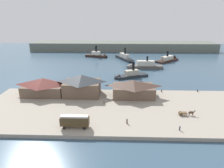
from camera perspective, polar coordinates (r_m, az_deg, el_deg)
name	(u,v)px	position (r m, az deg, el deg)	size (l,w,h in m)	color
ground_plane	(128,89)	(92.57, 4.68, -1.57)	(320.00, 320.00, 0.00)	#385166
quay_promenade	(131,109)	(72.23, 5.47, -7.42)	(110.00, 36.00, 1.20)	#9E9384
seawall_edge	(128,91)	(89.04, 4.79, -2.11)	(110.00, 0.80, 1.00)	gray
ferry_shed_west_terminal	(44,86)	(86.98, -19.44, -0.64)	(17.21, 10.30, 7.28)	brown
ferry_shed_east_terminal	(82,85)	(82.33, -8.80, -0.23)	(15.13, 11.08, 8.90)	brown
ferry_shed_customs_shed	(133,88)	(80.91, 6.34, -1.31)	(17.19, 10.61, 6.72)	brown
street_tram	(75,121)	(59.96, -10.90, -10.51)	(8.58, 2.48, 4.02)	#4C381E
horse_cart	(186,113)	(70.86, 21.02, -7.91)	(5.56, 1.33, 1.87)	brown
pedestrian_near_east_shed	(180,128)	(61.77, 19.29, -12.17)	(0.38, 0.38, 1.54)	#33384C
pedestrian_walking_east	(127,121)	(61.90, 4.44, -10.83)	(0.43, 0.43, 1.76)	#4C3D33
pedestrian_near_west_shed	(104,102)	(74.73, -2.35, -5.26)	(0.39, 0.39, 1.57)	#6B5B4C
mooring_post_center_east	(198,91)	(94.10, 23.87, -1.83)	(0.44, 0.44, 0.90)	black
mooring_post_west	(162,91)	(88.78, 14.35, -1.95)	(0.44, 0.44, 0.90)	black
ferry_approaching_east	(128,75)	(109.55, 4.68, 2.57)	(20.75, 12.63, 10.42)	#23282D
ferry_outer_harbor	(169,59)	(157.20, 16.51, 7.01)	(21.05, 20.25, 10.41)	black
ferry_moored_east	(142,66)	(130.36, 8.82, 5.33)	(24.55, 5.50, 9.55)	#514C47
ferry_departing_north	(126,58)	(152.64, 4.00, 7.56)	(15.13, 25.01, 10.94)	#23282D
ferry_moored_west	(98,55)	(164.55, -4.13, 8.43)	(20.24, 9.53, 10.75)	black
far_headland	(123,46)	(198.49, 3.27, 11.03)	(180.00, 24.00, 8.00)	#60665B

